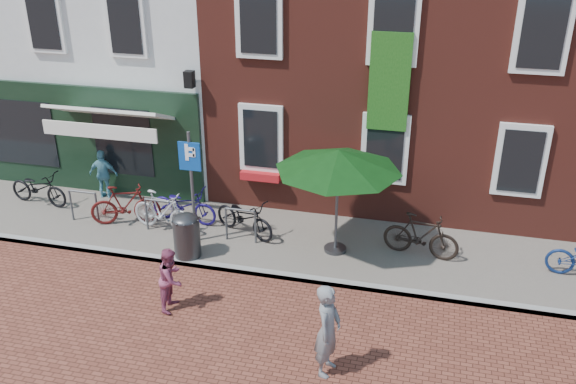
% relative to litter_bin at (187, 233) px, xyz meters
% --- Properties ---
extents(ground, '(80.00, 80.00, 0.00)m').
position_rel_litter_bin_xyz_m(ground, '(0.44, -0.30, -0.66)').
color(ground, brown).
extents(sidewalk, '(24.00, 3.00, 0.10)m').
position_rel_litter_bin_xyz_m(sidewalk, '(1.44, 1.20, -0.61)').
color(sidewalk, slate).
rests_on(sidewalk, ground).
extents(building_stucco, '(8.00, 8.00, 9.00)m').
position_rel_litter_bin_xyz_m(building_stucco, '(-4.56, 6.70, 3.84)').
color(building_stucco, silver).
rests_on(building_stucco, ground).
extents(litter_bin, '(0.59, 0.59, 1.08)m').
position_rel_litter_bin_xyz_m(litter_bin, '(0.00, 0.00, 0.00)').
color(litter_bin, '#333335').
rests_on(litter_bin, sidewalk).
extents(parking_sign, '(0.50, 0.08, 2.66)m').
position_rel_litter_bin_xyz_m(parking_sign, '(-0.08, 0.66, 1.16)').
color(parking_sign, '#4C4C4F').
rests_on(parking_sign, sidewalk).
extents(parasol, '(2.73, 2.73, 2.52)m').
position_rel_litter_bin_xyz_m(parasol, '(3.13, 1.00, 1.72)').
color(parasol, '#4C4C4F').
rests_on(parasol, sidewalk).
extents(woman, '(0.49, 0.66, 1.67)m').
position_rel_litter_bin_xyz_m(woman, '(3.66, -2.80, 0.18)').
color(woman, slate).
rests_on(woman, ground).
extents(boy, '(0.50, 0.63, 1.30)m').
position_rel_litter_bin_xyz_m(boy, '(0.41, -1.74, -0.01)').
color(boy, '#933D5B').
rests_on(boy, ground).
extents(cafe_person, '(0.80, 0.39, 1.31)m').
position_rel_litter_bin_xyz_m(cafe_person, '(-3.28, 2.30, 0.10)').
color(cafe_person, '#5BA0B3').
rests_on(cafe_person, sidewalk).
extents(bicycle_0, '(1.78, 0.81, 0.90)m').
position_rel_litter_bin_xyz_m(bicycle_0, '(-4.73, 1.51, -0.10)').
color(bicycle_0, black).
rests_on(bicycle_0, sidewalk).
extents(bicycle_1, '(1.72, 1.04, 1.00)m').
position_rel_litter_bin_xyz_m(bicycle_1, '(-2.03, 1.06, -0.06)').
color(bicycle_1, '#4D100E').
rests_on(bicycle_1, sidewalk).
extents(bicycle_2, '(1.77, 0.78, 0.90)m').
position_rel_litter_bin_xyz_m(bicycle_2, '(-0.70, 1.50, -0.10)').
color(bicycle_2, '#190E59').
rests_on(bicycle_2, sidewalk).
extents(bicycle_3, '(1.73, 0.79, 1.00)m').
position_rel_litter_bin_xyz_m(bicycle_3, '(-1.00, 0.95, -0.06)').
color(bicycle_3, '#A7A8AA').
rests_on(bicycle_3, sidewalk).
extents(bicycle_4, '(1.81, 1.26, 0.90)m').
position_rel_litter_bin_xyz_m(bicycle_4, '(0.92, 1.24, -0.10)').
color(bicycle_4, black).
rests_on(bicycle_4, sidewalk).
extents(bicycle_5, '(1.72, 0.74, 1.00)m').
position_rel_litter_bin_xyz_m(bicycle_5, '(4.97, 1.24, -0.06)').
color(bicycle_5, black).
rests_on(bicycle_5, sidewalk).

